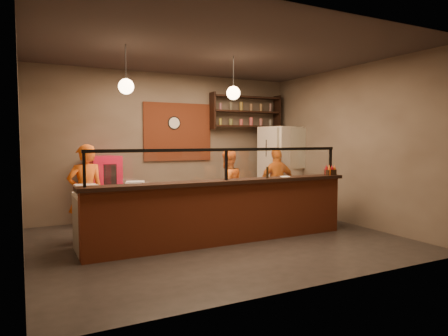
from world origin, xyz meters
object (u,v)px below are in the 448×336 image
fridge (281,169)px  pizza_dough (233,186)px  cook_right (277,183)px  condiment_caddy (330,172)px  red_cooler (103,190)px  cook_left (86,194)px  wall_clock (174,123)px  pepper_mill (267,172)px  cook_mid (227,186)px

fridge → pizza_dough: (-2.25, -1.74, -0.11)m
cook_right → condiment_caddy: 1.58m
red_cooler → condiment_caddy: size_ratio=7.66×
cook_left → cook_right: size_ratio=1.08×
wall_clock → cook_left: bearing=-143.3°
wall_clock → red_cooler: size_ratio=0.21×
wall_clock → red_cooler: wall_clock is taller
wall_clock → cook_right: bearing=-32.7°
wall_clock → red_cooler: (-1.63, -0.31, -1.40)m
red_cooler → pepper_mill: red_cooler is taller
cook_right → pepper_mill: 2.03m
cook_mid → cook_right: cook_right is taller
pizza_dough → cook_left: bearing=162.4°
pizza_dough → red_cooler: bearing=132.5°
condiment_caddy → pepper_mill: (-1.42, -0.00, 0.05)m
red_cooler → pizza_dough: bearing=-59.7°
wall_clock → pizza_dough: wall_clock is taller
wall_clock → cook_left: wall_clock is taller
pepper_mill → cook_left: bearing=157.2°
cook_left → condiment_caddy: bearing=155.0°
fridge → cook_right: bearing=-143.1°
pizza_dough → condiment_caddy: bearing=-12.9°
fridge → cook_left: bearing=179.9°
wall_clock → pizza_dough: (0.25, -2.36, -1.19)m
cook_left → cook_mid: bearing=177.2°
cook_left → condiment_caddy: size_ratio=9.01×
cook_left → cook_right: 4.12m
cook_right → condiment_caddy: (0.15, -1.53, 0.35)m
red_cooler → pizza_dough: red_cooler is taller
wall_clock → cook_mid: 1.98m
cook_right → cook_left: bearing=9.6°
cook_mid → condiment_caddy: (1.40, -1.51, 0.35)m
cook_mid → pizza_dough: 1.19m
cook_mid → pizza_dough: size_ratio=3.03×
red_cooler → cook_left: bearing=-124.1°
fridge → cook_mid: bearing=-172.2°
cook_mid → fridge: (1.80, 0.65, 0.26)m
cook_right → fridge: 0.87m
fridge → wall_clock: bearing=154.1°
cook_mid → pepper_mill: size_ratio=7.71×
cook_left → condiment_caddy: 4.42m
cook_right → red_cooler: (-3.58, 0.94, -0.07)m
cook_left → fridge: (4.65, 0.98, 0.19)m
red_cooler → pepper_mill: (2.31, -2.48, 0.46)m
condiment_caddy → cook_right: bearing=95.6°
cook_mid → cook_left: bearing=-3.2°
cook_left → cook_right: (4.10, 0.35, -0.06)m
cook_right → red_cooler: size_ratio=1.09×
wall_clock → cook_mid: bearing=-61.2°
condiment_caddy → pepper_mill: pepper_mill is taller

